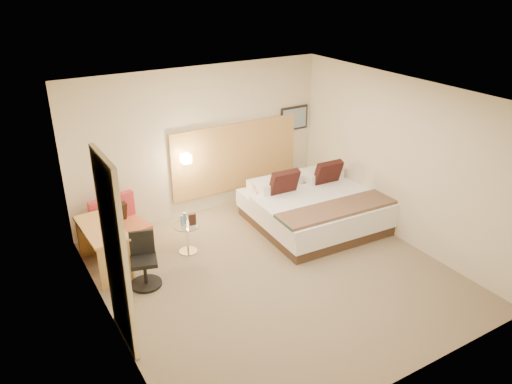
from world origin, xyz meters
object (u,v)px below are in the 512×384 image
side_table (187,237)px  desk_chair (144,264)px  desk (104,236)px  lounge_chair (120,228)px  bed (314,207)px

side_table → desk_chair: (-0.89, -0.51, 0.06)m
side_table → desk: 1.30m
lounge_chair → desk: lounge_chair is taller
desk_chair → lounge_chair: bearing=88.5°
lounge_chair → side_table: lounge_chair is taller
side_table → desk: (-1.25, 0.19, 0.29)m
bed → desk: bed is taller
lounge_chair → desk_chair: (-0.03, -1.27, 0.01)m
bed → desk: bearing=172.5°
lounge_chair → desk_chair: size_ratio=1.10×
desk → bed: bearing=-7.5°
bed → desk_chair: 3.21m
bed → desk_chair: bearing=-175.8°
lounge_chair → side_table: size_ratio=1.81×
desk_chair → bed: bearing=4.2°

